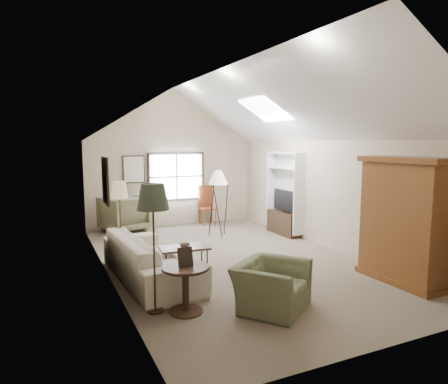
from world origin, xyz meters
name	(u,v)px	position (x,y,z in m)	size (l,w,h in m)	color
room_shell	(232,104)	(0.00, 0.00, 3.21)	(5.01, 8.01, 4.00)	#6F604F
window	(176,177)	(0.10, 3.96, 1.45)	(1.72, 0.08, 1.42)	black
skylight	(265,109)	(1.30, 0.90, 3.22)	(0.80, 1.20, 0.52)	white
wall_art	(121,174)	(-1.88, 1.94, 1.73)	(1.97, 3.71, 0.88)	black
armoire	(404,220)	(2.18, -2.40, 1.10)	(0.60, 1.50, 2.20)	brown
tv_alcove	(285,192)	(2.34, 1.60, 1.15)	(0.32, 1.30, 2.10)	white
media_console	(283,223)	(2.32, 1.60, 0.30)	(0.34, 1.18, 0.60)	#382316
tv_panel	(284,200)	(2.32, 1.60, 0.92)	(0.05, 0.90, 0.55)	black
sofa	(151,258)	(-1.84, -0.42, 0.40)	(2.75, 1.07, 0.80)	beige
armchair_near	(271,286)	(-0.54, -2.43, 0.35)	(1.06, 0.93, 0.69)	#5A5D41
armchair_far	(124,214)	(-1.52, 3.70, 0.50)	(1.07, 1.10, 1.00)	#5D6043
coffee_table	(185,259)	(-1.12, -0.23, 0.24)	(0.93, 0.52, 0.48)	#352715
bowl	(184,245)	(-1.12, -0.23, 0.50)	(0.22, 0.22, 0.05)	#3E2719
side_table	(186,289)	(-1.74, -2.02, 0.34)	(0.69, 0.69, 0.69)	#3A2617
side_chair	(207,205)	(0.98, 3.70, 0.58)	(0.45, 0.45, 1.17)	maroon
tripod_lamp	(218,203)	(0.63, 2.10, 0.88)	(0.51, 0.51, 1.76)	silver
dark_lamp	(154,248)	(-2.14, -1.82, 0.96)	(0.46, 0.46, 1.92)	black
tan_lamp	(120,222)	(-2.14, 0.78, 0.86)	(0.34, 0.34, 1.72)	tan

